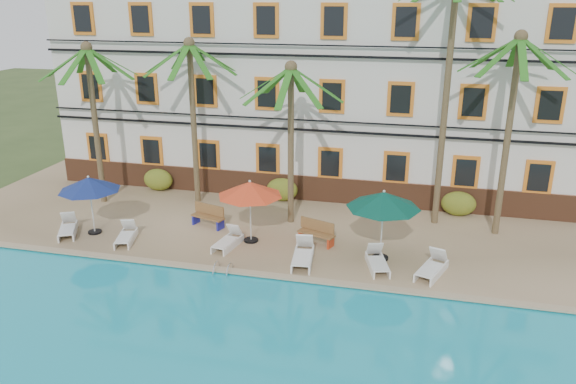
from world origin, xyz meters
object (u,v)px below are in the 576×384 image
(umbrella_red, at_px, (250,189))
(lounger_e, at_px, (377,261))
(bench_left, at_px, (209,215))
(bench_right, at_px, (317,232))
(palm_d, at_px, (449,67))
(pool_ladder, at_px, (223,272))
(lounger_b, at_px, (126,235))
(umbrella_blue, at_px, (89,184))
(lounger_f, at_px, (432,267))
(palm_c, at_px, (291,120))
(palm_e, at_px, (511,108))
(lounger_a, at_px, (68,228))
(lounger_c, at_px, (228,241))
(umbrella_green, at_px, (384,200))
(lounger_d, at_px, (303,255))
(palm_b, at_px, (192,99))
(palm_a, at_px, (93,101))

(umbrella_red, bearing_deg, lounger_e, -12.80)
(bench_left, distance_m, bench_right, 4.81)
(palm_d, xyz_separation_m, pool_ladder, (-7.27, -6.49, -6.59))
(bench_right, bearing_deg, palm_d, 36.03)
(lounger_b, bearing_deg, bench_right, 12.41)
(umbrella_blue, xyz_separation_m, pool_ladder, (6.32, -2.04, -2.10))
(lounger_e, bearing_deg, umbrella_blue, 177.89)
(umbrella_blue, xyz_separation_m, lounger_f, (13.48, -0.47, -1.83))
(palm_c, bearing_deg, umbrella_red, -114.00)
(bench_right, xyz_separation_m, pool_ladder, (-2.76, -3.21, -0.47))
(palm_e, relative_size, lounger_e, 4.48)
(bench_left, bearing_deg, lounger_a, -157.75)
(palm_d, bearing_deg, palm_c, -167.36)
(palm_e, bearing_deg, lounger_a, -166.07)
(palm_e, relative_size, lounger_f, 4.23)
(palm_d, height_order, lounger_f, palm_d)
(lounger_f, bearing_deg, lounger_b, 179.95)
(palm_e, bearing_deg, lounger_c, -159.42)
(lounger_b, height_order, lounger_e, lounger_e)
(umbrella_green, xyz_separation_m, lounger_a, (-12.61, -0.70, -2.05))
(lounger_d, xyz_separation_m, pool_ladder, (-2.58, -1.43, -0.30))
(lounger_a, height_order, lounger_b, lounger_a)
(palm_e, relative_size, pool_ladder, 10.84)
(umbrella_green, relative_size, lounger_f, 1.42)
(palm_b, height_order, lounger_c, palm_b)
(palm_a, height_order, palm_b, palm_b)
(lounger_b, bearing_deg, umbrella_blue, 164.91)
(bench_right, bearing_deg, lounger_a, -171.37)
(palm_c, xyz_separation_m, palm_e, (8.46, 0.76, 0.72))
(umbrella_red, distance_m, lounger_b, 5.31)
(lounger_c, relative_size, bench_left, 1.11)
(lounger_e, xyz_separation_m, bench_left, (-7.26, 2.24, 0.21))
(umbrella_red, xyz_separation_m, lounger_f, (6.98, -1.19, -1.91))
(lounger_d, height_order, lounger_f, lounger_d)
(umbrella_green, distance_m, lounger_d, 3.52)
(palm_c, height_order, lounger_d, palm_c)
(lounger_c, xyz_separation_m, lounger_e, (5.79, -0.45, 0.00))
(palm_a, relative_size, palm_e, 0.91)
(palm_a, relative_size, umbrella_green, 2.72)
(palm_b, distance_m, lounger_d, 9.29)
(bench_right, distance_m, pool_ladder, 4.26)
(palm_e, xyz_separation_m, umbrella_blue, (-16.01, -3.86, -3.06))
(palm_d, distance_m, lounger_b, 14.35)
(umbrella_red, distance_m, bench_left, 2.98)
(palm_c, relative_size, palm_d, 0.64)
(lounger_c, distance_m, pool_ladder, 2.14)
(lounger_b, height_order, pool_ladder, lounger_b)
(palm_d, distance_m, lounger_a, 16.61)
(palm_c, relative_size, bench_left, 4.34)
(palm_b, xyz_separation_m, palm_e, (13.34, -0.69, 0.30))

